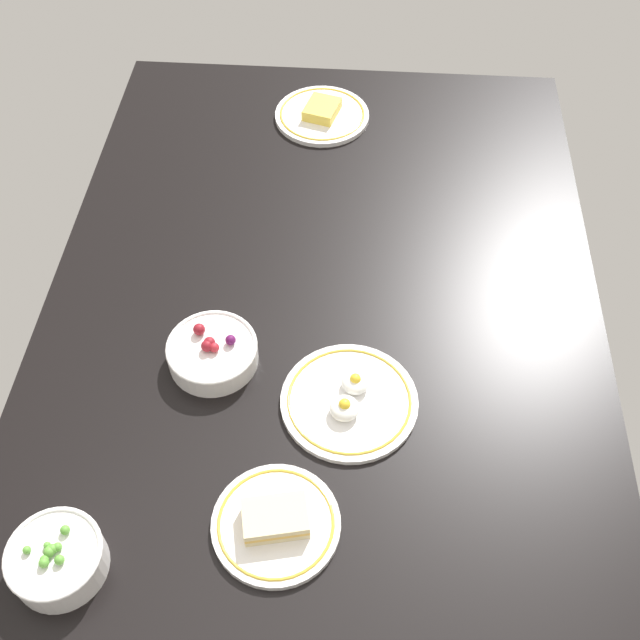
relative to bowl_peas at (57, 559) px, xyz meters
The scene contains 6 objects.
dining_table 57.51cm from the bowl_peas, 143.72° to the left, with size 159.11×102.19×4.00cm, color black.
bowl_peas is the anchor object (origin of this frame).
plate_sandwich 31.21cm from the bowl_peas, 105.47° to the left, with size 19.31×19.31×4.39cm.
plate_cheese 110.69cm from the bowl_peas, 164.21° to the left, with size 21.42×21.42×3.49cm.
bowl_berries 40.88cm from the bowl_peas, 156.84° to the left, with size 15.64×15.64×6.13cm.
plate_eggs 50.24cm from the bowl_peas, 127.42° to the left, with size 22.91×22.91×4.55cm.
Camera 1 is at (83.23, 5.86, 112.27)cm, focal length 42.80 mm.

